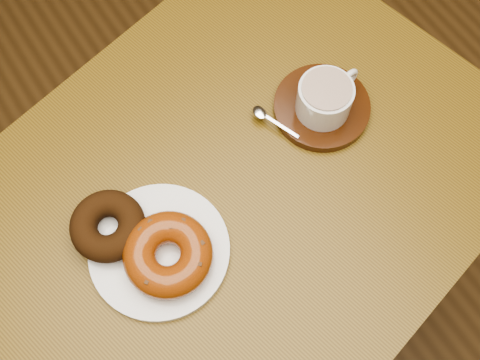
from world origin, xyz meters
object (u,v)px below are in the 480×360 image
donut_plate (159,251)px  coffee_cup (325,98)px  saucer (322,107)px  cafe_table (230,220)px

donut_plate → coffee_cup: 0.34m
saucer → coffee_cup: (-0.00, -0.00, 0.04)m
saucer → coffee_cup: bearing=-116.2°
saucer → cafe_table: bearing=-169.4°
saucer → donut_plate: bearing=-169.7°
donut_plate → saucer: bearing=10.3°
donut_plate → coffee_cup: size_ratio=1.81×
saucer → coffee_cup: size_ratio=1.36×
cafe_table → donut_plate: 0.20m
donut_plate → coffee_cup: coffee_cup is taller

